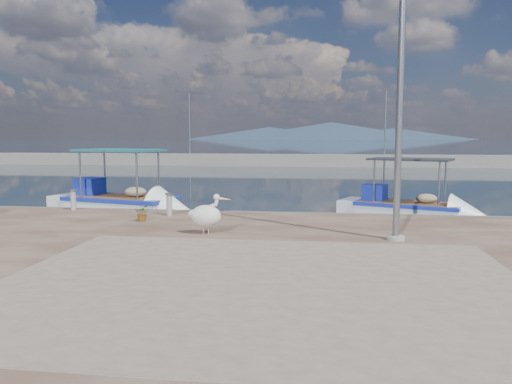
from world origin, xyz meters
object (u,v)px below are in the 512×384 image
at_px(lamp_post, 400,102).
at_px(bollard_near, 169,203).
at_px(pelican, 206,215).
at_px(boat_right, 407,211).
at_px(boat_left, 120,205).

bearing_deg(lamp_post, bollard_near, 156.66).
bearing_deg(pelican, boat_right, 50.27).
distance_m(boat_left, pelican, 8.56).
relative_size(pelican, bollard_near, 1.48).
height_order(boat_right, pelican, boat_right).
bearing_deg(boat_left, pelican, -38.66).
xyz_separation_m(boat_left, pelican, (5.22, -6.74, 0.76)).
distance_m(lamp_post, bollard_near, 7.71).
height_order(boat_left, pelican, boat_left).
xyz_separation_m(lamp_post, bollard_near, (-6.55, 2.83, -2.91)).
xyz_separation_m(boat_left, boat_right, (11.32, 0.29, -0.03)).
height_order(boat_left, boat_right, boat_left).
bearing_deg(bollard_near, pelican, -56.08).
relative_size(boat_left, pelican, 5.98).
height_order(pelican, bollard_near, pelican).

